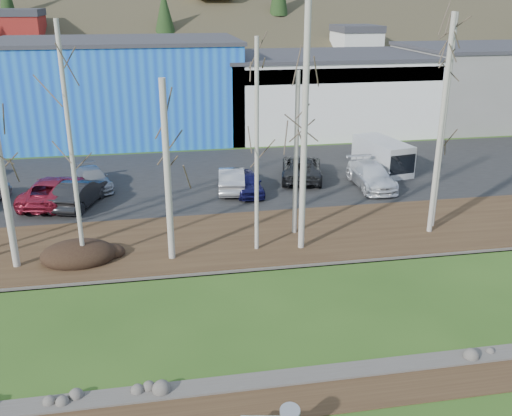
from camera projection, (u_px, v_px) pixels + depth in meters
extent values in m
cube|color=#382616|center=(278.00, 401.00, 17.52)|extent=(80.00, 1.80, 0.03)
cube|color=#382616|center=(226.00, 239.00, 28.93)|extent=(80.00, 7.00, 0.15)
cube|color=black|center=(206.00, 178.00, 38.61)|extent=(80.00, 14.00, 0.14)
cube|color=blue|center=(120.00, 90.00, 49.13)|extent=(20.00, 12.00, 8.00)
cube|color=#333338|center=(115.00, 40.00, 47.68)|extent=(20.40, 12.24, 0.30)
cube|color=white|center=(320.00, 93.00, 52.39)|extent=(18.00, 12.00, 6.50)
cube|color=#333338|center=(322.00, 55.00, 51.20)|extent=(18.36, 12.24, 0.30)
cube|color=navy|center=(342.00, 76.00, 46.13)|extent=(17.64, 0.20, 1.20)
cube|color=slate|center=(480.00, 86.00, 54.96)|extent=(14.00, 12.00, 7.00)
cube|color=#333338|center=(486.00, 47.00, 53.68)|extent=(14.28, 12.24, 0.30)
ellipsoid|color=black|center=(78.00, 253.00, 26.41)|extent=(3.46, 2.44, 0.68)
cylinder|color=beige|center=(2.00, 174.00, 24.42)|extent=(0.31, 0.31, 8.76)
cylinder|color=beige|center=(71.00, 150.00, 24.40)|extent=(0.20, 0.20, 10.71)
cylinder|color=beige|center=(167.00, 173.00, 25.30)|extent=(0.30, 0.30, 8.32)
cylinder|color=beige|center=(296.00, 155.00, 28.19)|extent=(0.22, 0.22, 8.26)
cylinder|color=beige|center=(257.00, 149.00, 25.99)|extent=(0.19, 0.19, 9.93)
cylinder|color=beige|center=(304.00, 133.00, 25.89)|extent=(0.29, 0.29, 11.37)
cylinder|color=beige|center=(441.00, 129.00, 27.86)|extent=(0.25, 0.25, 10.87)
cylinder|color=beige|center=(443.00, 126.00, 28.60)|extent=(0.24, 0.24, 10.83)
imported|color=black|center=(79.00, 193.00, 33.10)|extent=(3.10, 4.97, 1.55)
imported|color=maroon|center=(54.00, 190.00, 33.57)|extent=(3.78, 6.11, 1.58)
imported|color=gray|center=(92.00, 179.00, 36.16)|extent=(3.17, 4.80, 1.29)
imported|color=#17164F|center=(247.00, 183.00, 35.26)|extent=(1.81, 4.07, 1.36)
imported|color=#B1B1B3|center=(232.00, 179.00, 35.82)|extent=(2.14, 4.68, 1.49)
imported|color=#292A2C|center=(302.00, 167.00, 38.07)|extent=(3.82, 6.01, 1.54)
imported|color=white|center=(371.00, 175.00, 36.42)|extent=(2.21, 5.25, 1.51)
cube|color=silver|center=(382.00, 156.00, 39.76)|extent=(2.91, 5.19, 2.14)
cube|color=black|center=(398.00, 163.00, 38.06)|extent=(2.09, 1.36, 1.33)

